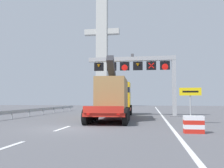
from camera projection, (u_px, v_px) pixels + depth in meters
name	position (u px, v px, depth m)	size (l,w,h in m)	color
ground	(68.00, 128.00, 14.60)	(112.00, 112.00, 0.00)	#5B5B60
lane_markings	(113.00, 112.00, 34.83)	(0.20, 55.54, 0.01)	silver
edge_line_right	(162.00, 116.00, 25.49)	(0.20, 63.00, 0.01)	silver
overhead_lane_gantry	(141.00, 68.00, 25.62)	(9.50, 0.90, 6.61)	#9EA0A5
heavy_haul_truck_red	(115.00, 97.00, 23.69)	(3.54, 14.15, 5.30)	red
exit_sign_yellow	(190.00, 96.00, 17.19)	(1.51, 0.15, 2.58)	#9EA0A5
crash_barrier_striped	(194.00, 124.00, 12.54)	(1.01, 0.52, 0.90)	red
guardrail_left	(36.00, 110.00, 26.62)	(0.13, 25.99, 0.76)	#999EA3
bridge_pylon_distant	(102.00, 45.00, 62.31)	(9.00, 2.00, 30.86)	#B7B7B2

